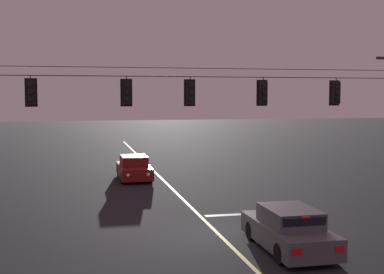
{
  "coord_description": "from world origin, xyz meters",
  "views": [
    {
      "loc": [
        -4.86,
        -17.63,
        4.93
      ],
      "look_at": [
        0.0,
        4.51,
        3.15
      ],
      "focal_mm": 48.8,
      "sensor_mm": 36.0,
      "label": 1
    }
  ],
  "objects_px": {
    "traffic_light_leftmost": "(31,92)",
    "car_oncoming_lead": "(134,168)",
    "traffic_light_left_inner": "(127,92)",
    "traffic_light_right_inner": "(263,93)",
    "traffic_light_centre": "(190,93)",
    "traffic_light_rightmost": "(336,93)",
    "car_waiting_near_lane": "(289,230)"
  },
  "relations": [
    {
      "from": "traffic_light_right_inner",
      "to": "car_waiting_near_lane",
      "type": "distance_m",
      "value": 7.36
    },
    {
      "from": "car_waiting_near_lane",
      "to": "car_oncoming_lead",
      "type": "xyz_separation_m",
      "value": [
        -3.32,
        15.47,
        -0.0
      ]
    },
    {
      "from": "traffic_light_left_inner",
      "to": "traffic_light_centre",
      "type": "relative_size",
      "value": 1.0
    },
    {
      "from": "car_waiting_near_lane",
      "to": "car_oncoming_lead",
      "type": "distance_m",
      "value": 15.82
    },
    {
      "from": "traffic_light_leftmost",
      "to": "car_waiting_near_lane",
      "type": "distance_m",
      "value": 11.04
    },
    {
      "from": "traffic_light_right_inner",
      "to": "car_oncoming_lead",
      "type": "distance_m",
      "value": 11.6
    },
    {
      "from": "traffic_light_rightmost",
      "to": "car_waiting_near_lane",
      "type": "height_order",
      "value": "traffic_light_rightmost"
    },
    {
      "from": "traffic_light_leftmost",
      "to": "car_waiting_near_lane",
      "type": "xyz_separation_m",
      "value": [
        8.31,
        -5.75,
        -4.43
      ]
    },
    {
      "from": "car_waiting_near_lane",
      "to": "car_oncoming_lead",
      "type": "bearing_deg",
      "value": 102.12
    },
    {
      "from": "traffic_light_leftmost",
      "to": "traffic_light_centre",
      "type": "distance_m",
      "value": 6.33
    },
    {
      "from": "traffic_light_leftmost",
      "to": "traffic_light_rightmost",
      "type": "bearing_deg",
      "value": 0.0
    },
    {
      "from": "traffic_light_right_inner",
      "to": "traffic_light_rightmost",
      "type": "xyz_separation_m",
      "value": [
        3.39,
        0.0,
        0.0
      ]
    },
    {
      "from": "traffic_light_leftmost",
      "to": "traffic_light_left_inner",
      "type": "bearing_deg",
      "value": 0.0
    },
    {
      "from": "traffic_light_left_inner",
      "to": "traffic_light_right_inner",
      "type": "distance_m",
      "value": 5.8
    },
    {
      "from": "traffic_light_leftmost",
      "to": "car_oncoming_lead",
      "type": "distance_m",
      "value": 11.79
    },
    {
      "from": "traffic_light_left_inner",
      "to": "traffic_light_right_inner",
      "type": "xyz_separation_m",
      "value": [
        5.8,
        0.0,
        0.0
      ]
    },
    {
      "from": "car_oncoming_lead",
      "to": "car_waiting_near_lane",
      "type": "bearing_deg",
      "value": -77.88
    },
    {
      "from": "traffic_light_centre",
      "to": "traffic_light_rightmost",
      "type": "relative_size",
      "value": 1.0
    },
    {
      "from": "traffic_light_rightmost",
      "to": "car_oncoming_lead",
      "type": "distance_m",
      "value": 13.29
    },
    {
      "from": "traffic_light_left_inner",
      "to": "car_oncoming_lead",
      "type": "xyz_separation_m",
      "value": [
        1.29,
        9.72,
        -4.43
      ]
    },
    {
      "from": "traffic_light_left_inner",
      "to": "traffic_light_right_inner",
      "type": "bearing_deg",
      "value": 0.0
    },
    {
      "from": "traffic_light_centre",
      "to": "traffic_light_right_inner",
      "type": "bearing_deg",
      "value": 0.0
    },
    {
      "from": "traffic_light_leftmost",
      "to": "car_waiting_near_lane",
      "type": "height_order",
      "value": "traffic_light_leftmost"
    },
    {
      "from": "traffic_light_centre",
      "to": "car_waiting_near_lane",
      "type": "xyz_separation_m",
      "value": [
        1.98,
        -5.75,
        -4.43
      ]
    },
    {
      "from": "traffic_light_right_inner",
      "to": "car_waiting_near_lane",
      "type": "height_order",
      "value": "traffic_light_right_inner"
    },
    {
      "from": "traffic_light_leftmost",
      "to": "traffic_light_right_inner",
      "type": "relative_size",
      "value": 1.0
    },
    {
      "from": "traffic_light_left_inner",
      "to": "car_oncoming_lead",
      "type": "relative_size",
      "value": 0.28
    },
    {
      "from": "traffic_light_centre",
      "to": "car_waiting_near_lane",
      "type": "relative_size",
      "value": 0.28
    },
    {
      "from": "traffic_light_rightmost",
      "to": "car_waiting_near_lane",
      "type": "relative_size",
      "value": 0.28
    },
    {
      "from": "traffic_light_right_inner",
      "to": "traffic_light_leftmost",
      "type": "bearing_deg",
      "value": 180.0
    },
    {
      "from": "traffic_light_centre",
      "to": "car_waiting_near_lane",
      "type": "bearing_deg",
      "value": -70.97
    },
    {
      "from": "traffic_light_left_inner",
      "to": "traffic_light_rightmost",
      "type": "distance_m",
      "value": 9.19
    }
  ]
}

